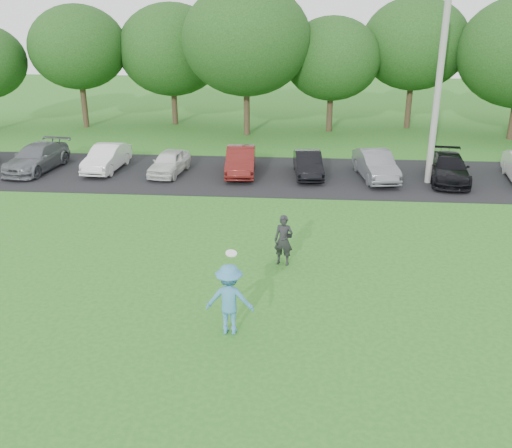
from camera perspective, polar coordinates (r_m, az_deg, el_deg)
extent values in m
plane|color=#25691E|center=(14.62, -1.11, -9.79)|extent=(100.00, 100.00, 0.00)
cube|color=black|center=(26.57, 1.64, 4.89)|extent=(32.00, 6.50, 0.03)
cylinder|color=gray|center=(25.64, 18.01, 15.00)|extent=(0.28, 0.28, 10.29)
imported|color=teal|center=(13.80, -2.67, -7.53)|extent=(1.18, 0.70, 1.80)
cylinder|color=white|center=(13.26, -2.49, -2.95)|extent=(0.28, 0.27, 0.11)
imported|color=black|center=(17.33, 2.78, -1.64)|extent=(0.63, 0.47, 1.58)
cube|color=black|center=(17.07, 3.37, -1.18)|extent=(0.15, 0.12, 0.10)
imported|color=slate|center=(29.12, -21.09, 6.20)|extent=(2.18, 4.34, 1.21)
imported|color=silver|center=(28.14, -14.72, 6.41)|extent=(1.46, 3.66, 1.18)
imported|color=silver|center=(26.92, -8.67, 6.12)|extent=(1.68, 3.35, 1.10)
imported|color=#591613|center=(26.62, -1.54, 6.33)|extent=(1.54, 3.81, 1.23)
imported|color=black|center=(26.37, 5.23, 5.97)|extent=(1.45, 3.45, 1.11)
imported|color=slate|center=(26.42, 11.88, 5.79)|extent=(1.91, 3.96, 1.25)
imported|color=black|center=(26.92, 18.69, 5.31)|extent=(2.10, 4.21, 1.17)
cylinder|color=#38281C|center=(38.53, -16.78, 11.25)|extent=(0.36, 0.36, 2.70)
ellipsoid|color=#214C19|center=(38.11, -17.37, 16.53)|extent=(5.94, 5.94, 5.05)
cylinder|color=#38281C|center=(38.31, -8.14, 11.49)|extent=(0.36, 0.36, 2.20)
ellipsoid|color=#214C19|center=(37.87, -8.43, 16.87)|extent=(6.68, 6.68, 5.68)
cylinder|color=#38281C|center=(34.76, -0.93, 11.11)|extent=(0.36, 0.36, 2.70)
ellipsoid|color=#214C19|center=(34.26, -0.97, 17.93)|extent=(7.42, 7.42, 6.31)
cylinder|color=#38281C|center=(36.07, 7.37, 10.92)|extent=(0.36, 0.36, 2.20)
ellipsoid|color=#214C19|center=(35.63, 7.62, 16.07)|extent=(5.76, 5.76, 4.90)
cylinder|color=#38281C|center=(37.96, 15.00, 11.28)|extent=(0.36, 0.36, 2.70)
ellipsoid|color=#214C19|center=(37.53, 15.58, 16.97)|extent=(6.50, 6.50, 5.53)
cylinder|color=#38281C|center=(36.74, 24.27, 9.42)|extent=(0.36, 0.36, 2.20)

